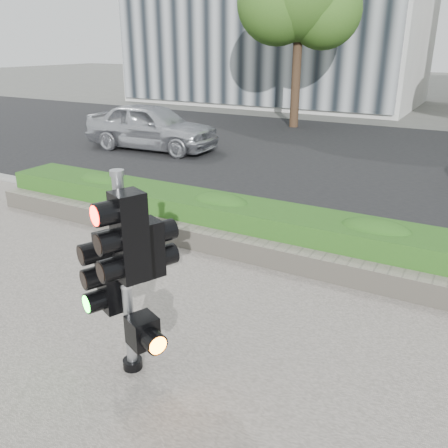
# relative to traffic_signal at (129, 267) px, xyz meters

# --- Properties ---
(ground) EXTENTS (120.00, 120.00, 0.00)m
(ground) POSITION_rel_traffic_signal_xyz_m (0.13, 1.15, -1.24)
(ground) COLOR #51514C
(ground) RESTS_ON ground
(road) EXTENTS (60.00, 13.00, 0.02)m
(road) POSITION_rel_traffic_signal_xyz_m (0.13, 11.15, -1.23)
(road) COLOR black
(road) RESTS_ON ground
(curb) EXTENTS (60.00, 0.25, 0.12)m
(curb) POSITION_rel_traffic_signal_xyz_m (0.13, 4.30, -1.18)
(curb) COLOR gray
(curb) RESTS_ON ground
(stone_wall) EXTENTS (12.00, 0.32, 0.34)m
(stone_wall) POSITION_rel_traffic_signal_xyz_m (0.13, 3.05, -1.04)
(stone_wall) COLOR gray
(stone_wall) RESTS_ON sidewalk
(hedge) EXTENTS (12.00, 1.00, 0.68)m
(hedge) POSITION_rel_traffic_signal_xyz_m (0.13, 3.70, -0.87)
(hedge) COLOR #4C912C
(hedge) RESTS_ON sidewalk
(traffic_signal) EXTENTS (0.81, 0.69, 2.19)m
(traffic_signal) POSITION_rel_traffic_signal_xyz_m (0.00, 0.00, 0.00)
(traffic_signal) COLOR black
(traffic_signal) RESTS_ON sidewalk
(car_silver) EXTENTS (4.52, 2.05, 1.50)m
(car_silver) POSITION_rel_traffic_signal_xyz_m (-6.76, 9.13, -0.47)
(car_silver) COLOR #BBBDC3
(car_silver) RESTS_ON road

